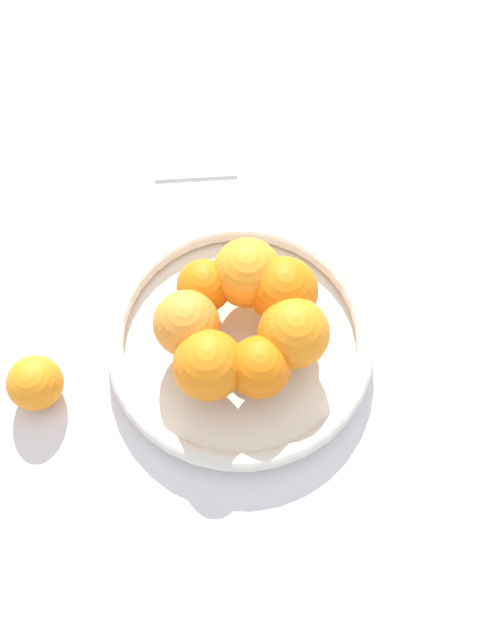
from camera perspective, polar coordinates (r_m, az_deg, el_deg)
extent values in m
plane|color=silver|center=(0.77, 0.00, -2.46)|extent=(4.00, 4.00, 0.00)
cylinder|color=silver|center=(0.76, 0.00, -2.20)|extent=(0.31, 0.31, 0.02)
torus|color=silver|center=(0.75, 0.00, -1.62)|extent=(0.32, 0.32, 0.02)
sphere|color=orange|center=(0.69, 4.92, -1.19)|extent=(0.08, 0.08, 0.08)
sphere|color=orange|center=(0.72, 4.02, 2.66)|extent=(0.08, 0.08, 0.08)
sphere|color=orange|center=(0.73, 0.67, 4.33)|extent=(0.08, 0.08, 0.08)
sphere|color=orange|center=(0.73, -3.33, 3.09)|extent=(0.06, 0.06, 0.06)
sphere|color=orange|center=(0.70, -4.91, -0.67)|extent=(0.08, 0.08, 0.08)
sphere|color=orange|center=(0.68, -2.92, -4.14)|extent=(0.08, 0.08, 0.08)
sphere|color=orange|center=(0.68, 1.78, -4.33)|extent=(0.07, 0.07, 0.07)
sphere|color=orange|center=(0.76, -18.22, -5.49)|extent=(0.06, 0.06, 0.06)
cube|color=silver|center=(0.94, -4.19, 15.65)|extent=(0.12, 0.12, 0.01)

